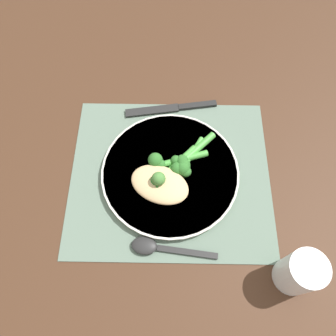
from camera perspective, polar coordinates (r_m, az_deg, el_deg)
ground_plane at (r=0.68m, az=-0.00°, el=-1.22°), size 3.00×3.00×0.00m
placemat at (r=0.68m, az=-0.00°, el=-1.15°), size 0.41×0.36×0.00m
plate at (r=0.67m, az=-0.00°, el=-0.78°), size 0.28×0.28×0.01m
chicken_fillet at (r=0.64m, az=-1.85°, el=-2.85°), size 0.14×0.12×0.02m
pesto_dollop_primary at (r=0.62m, az=-2.07°, el=-1.87°), size 0.03×0.03×0.03m
broccoli_stalk_right at (r=0.65m, az=-1.44°, el=-1.66°), size 0.11×0.11×0.03m
broccoli_stalk_rear at (r=0.66m, az=-0.73°, el=1.34°), size 0.12×0.05×0.03m
broccoli_stalk_front at (r=0.66m, az=2.32°, el=0.54°), size 0.07×0.10×0.03m
broccoli_stalk_left at (r=0.67m, az=2.76°, el=1.58°), size 0.10×0.10×0.03m
knife at (r=0.76m, az=0.45°, el=10.40°), size 0.21×0.05×0.01m
spoon at (r=0.62m, az=-2.94°, el=-13.56°), size 0.16×0.04×0.01m
water_glass at (r=0.62m, az=21.51°, el=-16.58°), size 0.07×0.07×0.10m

